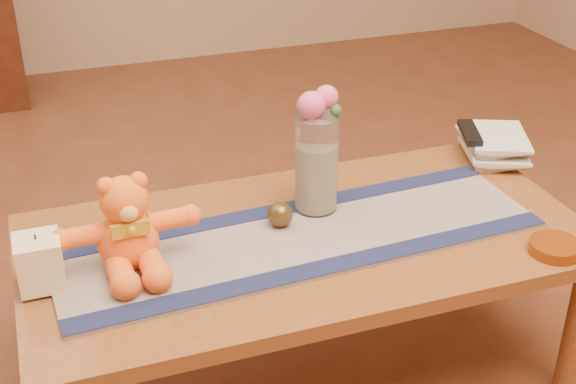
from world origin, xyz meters
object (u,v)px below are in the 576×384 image
object	(u,v)px
book_bottom	(466,154)
amber_dish	(555,248)
glass_vase	(316,163)
tv_remote	(470,133)
pillar_candle	(40,262)
bronze_ball	(280,214)
teddy_bear	(126,223)

from	to	relation	value
book_bottom	amber_dish	world-z (taller)	amber_dish
glass_vase	tv_remote	xyz separation A→B (m)	(0.54, 0.14, -0.05)
pillar_candle	book_bottom	world-z (taller)	pillar_candle
bronze_ball	book_bottom	bearing A→B (deg)	17.22
teddy_bear	book_bottom	distance (m)	1.08
teddy_bear	glass_vase	world-z (taller)	glass_vase
teddy_bear	book_bottom	xyz separation A→B (m)	(1.04, 0.25, -0.11)
pillar_candle	bronze_ball	xyz separation A→B (m)	(0.58, 0.07, -0.03)
pillar_candle	bronze_ball	distance (m)	0.59
glass_vase	tv_remote	distance (m)	0.56
tv_remote	pillar_candle	bearing A→B (deg)	-148.29
glass_vase	book_bottom	world-z (taller)	glass_vase
pillar_candle	tv_remote	distance (m)	1.26
teddy_bear	tv_remote	xyz separation A→B (m)	(1.04, 0.24, -0.03)
bronze_ball	glass_vase	bearing A→B (deg)	25.13
bronze_ball	book_bottom	size ratio (longest dim) A/B	0.29
tv_remote	amber_dish	distance (m)	0.53
pillar_candle	glass_vase	size ratio (longest dim) A/B	0.46
glass_vase	bronze_ball	bearing A→B (deg)	-154.87
glass_vase	pillar_candle	bearing A→B (deg)	-170.10
tv_remote	book_bottom	bearing A→B (deg)	90.00
book_bottom	tv_remote	distance (m)	0.08
glass_vase	book_bottom	xyz separation A→B (m)	(0.54, 0.15, -0.13)
teddy_bear	pillar_candle	bearing A→B (deg)	-175.96
book_bottom	tv_remote	xyz separation A→B (m)	(-0.00, -0.01, 0.07)
pillar_candle	tv_remote	world-z (taller)	pillar_candle
teddy_bear	glass_vase	xyz separation A→B (m)	(0.50, 0.10, 0.02)
teddy_bear	glass_vase	bearing A→B (deg)	8.80
glass_vase	amber_dish	distance (m)	0.62
pillar_candle	book_bottom	distance (m)	1.27
glass_vase	bronze_ball	xyz separation A→B (m)	(-0.12, -0.05, -0.10)
pillar_candle	tv_remote	size ratio (longest dim) A/B	0.74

